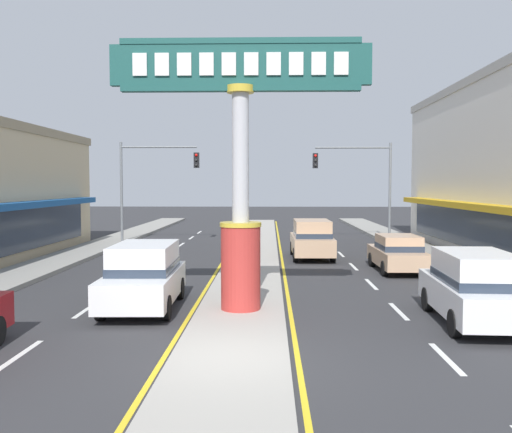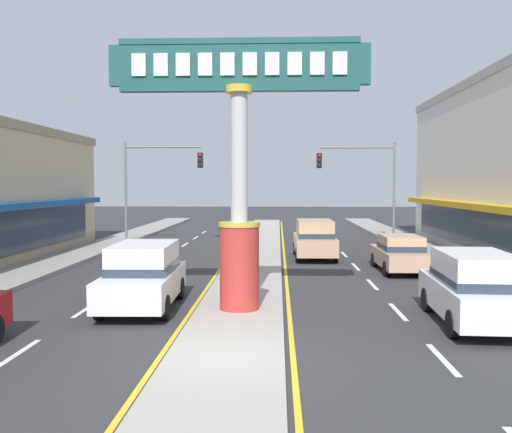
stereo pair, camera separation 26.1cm
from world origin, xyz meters
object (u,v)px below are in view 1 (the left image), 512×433
Objects in this scene: suv_far_right_lane at (312,239)px; suv_far_left_oncoming at (475,287)px; traffic_light_left_side at (150,174)px; suv_near_left_lane at (144,275)px; district_sign at (240,169)px; traffic_light_right_side at (362,174)px; sedan_mid_left_lane at (398,253)px.

suv_far_left_oncoming is (3.30, -12.97, 0.00)m from suv_far_right_lane.
traffic_light_left_side is 11.83m from suv_far_right_lane.
traffic_light_left_side reaches higher than suv_near_left_lane.
traffic_light_right_side is at bearing 71.46° from district_sign.
suv_far_right_lane is (2.88, 11.93, -3.09)m from district_sign.
suv_near_left_lane is 9.21m from suv_far_left_oncoming.
suv_far_right_lane is at bearing 62.97° from suv_near_left_lane.
traffic_light_left_side is 1.34× the size of suv_far_right_lane.
suv_far_left_oncoming is at bearing -9.60° from district_sign.
suv_far_right_lane and suv_far_left_oncoming have the same top height.
district_sign reaches higher than traffic_light_left_side.
sedan_mid_left_lane is (12.64, -10.51, -3.46)m from traffic_light_left_side.
suv_near_left_lane and suv_far_left_oncoming have the same top height.
traffic_light_left_side is at bearing 145.22° from suv_far_right_lane.
suv_near_left_lane is at bearing -116.63° from traffic_light_right_side.
district_sign reaches higher than suv_near_left_lane.
traffic_light_right_side is 21.10m from suv_near_left_lane.
traffic_light_right_side is 1.34× the size of suv_far_right_lane.
district_sign is 1.63× the size of suv_far_right_lane.
traffic_light_left_side is 1.32× the size of suv_far_left_oncoming.
suv_far_right_lane is at bearing -34.78° from traffic_light_left_side.
traffic_light_right_side is 1.32× the size of suv_far_left_oncoming.
traffic_light_right_side is 1.33× the size of suv_near_left_lane.
sedan_mid_left_lane is (6.18, 7.90, -3.28)m from district_sign.
suv_far_left_oncoming is (6.17, -1.04, -3.09)m from district_sign.
sedan_mid_left_lane is at bearing 89.97° from suv_far_left_oncoming.
district_sign is 1.61× the size of suv_near_left_lane.
district_sign is 19.51m from traffic_light_left_side.
sedan_mid_left_lane is 0.92× the size of suv_far_left_oncoming.
suv_near_left_lane is at bearing 169.49° from suv_far_left_oncoming.
suv_far_right_lane is 0.99× the size of suv_near_left_lane.
suv_far_left_oncoming is (-0.29, -20.32, -3.26)m from traffic_light_right_side.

